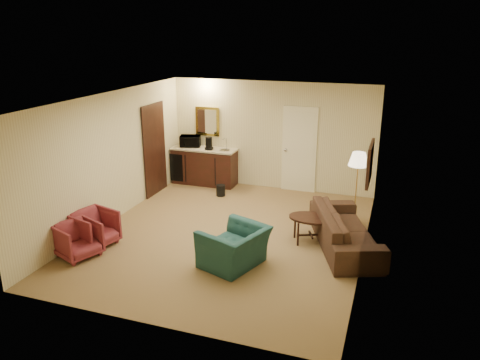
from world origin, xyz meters
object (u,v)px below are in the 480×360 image
(rose_chair_near, at_px, (94,227))
(floor_lamp, at_px, (356,188))
(coffee_table, at_px, (311,229))
(sofa, at_px, (346,223))
(coffee_maker, at_px, (209,143))
(microwave, at_px, (190,140))
(teal_armchair, at_px, (234,241))
(rose_chair_far, at_px, (78,238))
(waste_bin, at_px, (221,190))
(wetbar_cabinet, at_px, (205,166))

(rose_chair_near, bearing_deg, floor_lamp, -43.86)
(rose_chair_near, relative_size, coffee_table, 0.85)
(sofa, xyz_separation_m, coffee_maker, (-3.64, 2.41, 0.63))
(sofa, xyz_separation_m, microwave, (-4.20, 2.55, 0.64))
(teal_armchair, distance_m, microwave, 4.68)
(sofa, bearing_deg, microwave, 38.02)
(rose_chair_near, bearing_deg, microwave, 13.94)
(coffee_table, distance_m, microwave, 4.48)
(rose_chair_near, bearing_deg, rose_chair_far, -164.63)
(sofa, bearing_deg, teal_armchair, 107.96)
(rose_chair_far, bearing_deg, sofa, -44.59)
(coffee_table, distance_m, waste_bin, 3.04)
(sofa, relative_size, waste_bin, 8.68)
(wetbar_cabinet, distance_m, rose_chair_near, 3.94)
(microwave, distance_m, coffee_maker, 0.58)
(floor_lamp, bearing_deg, rose_chair_near, -149.24)
(wetbar_cabinet, height_order, floor_lamp, floor_lamp)
(rose_chair_far, height_order, microwave, microwave)
(coffee_maker, bearing_deg, rose_chair_far, -110.86)
(floor_lamp, bearing_deg, sofa, -92.46)
(coffee_table, bearing_deg, floor_lamp, 60.25)
(wetbar_cabinet, relative_size, rose_chair_near, 2.30)
(wetbar_cabinet, height_order, coffee_table, wetbar_cabinet)
(floor_lamp, distance_m, waste_bin, 3.25)
(wetbar_cabinet, xyz_separation_m, teal_armchair, (2.15, -3.81, -0.02))
(wetbar_cabinet, relative_size, coffee_maker, 5.26)
(rose_chair_near, bearing_deg, waste_bin, -5.43)
(floor_lamp, xyz_separation_m, coffee_maker, (-3.69, 1.25, 0.34))
(rose_chair_far, distance_m, waste_bin, 3.86)
(coffee_table, distance_m, floor_lamp, 1.42)
(teal_armchair, relative_size, floor_lamp, 0.69)
(rose_chair_near, height_order, rose_chair_far, rose_chair_near)
(wetbar_cabinet, height_order, rose_chair_far, wetbar_cabinet)
(microwave, bearing_deg, rose_chair_far, -107.34)
(coffee_table, relative_size, microwave, 1.67)
(teal_armchair, xyz_separation_m, rose_chair_far, (-2.65, -0.57, -0.11))
(teal_armchair, distance_m, floor_lamp, 3.03)
(rose_chair_far, bearing_deg, rose_chair_near, 21.62)
(microwave, bearing_deg, sofa, -47.30)
(rose_chair_far, distance_m, microwave, 4.51)
(teal_armchair, height_order, rose_chair_far, teal_armchair)
(floor_lamp, relative_size, coffee_maker, 4.74)
(rose_chair_far, bearing_deg, microwave, 20.33)
(microwave, bearing_deg, coffee_table, -51.38)
(microwave, bearing_deg, teal_armchair, -72.67)
(waste_bin, xyz_separation_m, microwave, (-1.11, 0.78, 0.96))
(rose_chair_far, bearing_deg, coffee_maker, 12.90)
(waste_bin, distance_m, microwave, 1.67)
(wetbar_cabinet, distance_m, floor_lamp, 4.08)
(floor_lamp, bearing_deg, coffee_table, -119.75)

